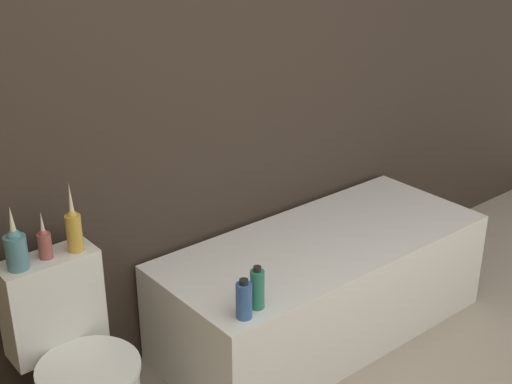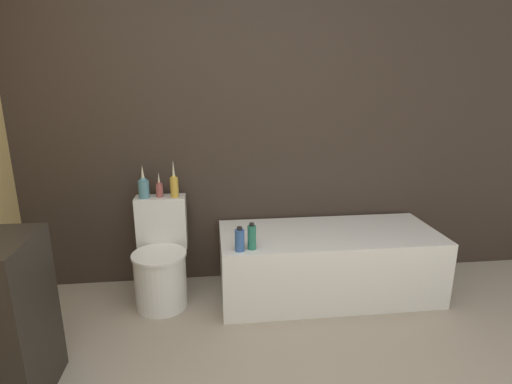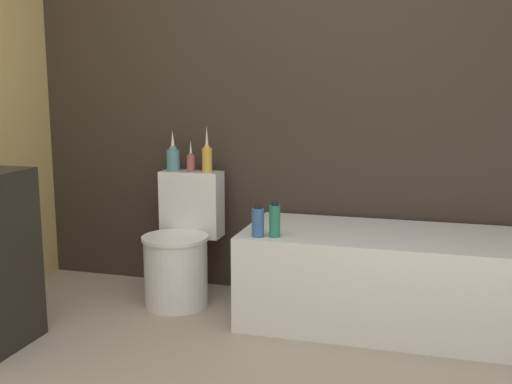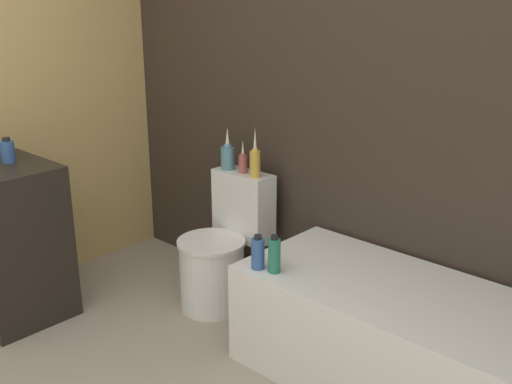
{
  "view_description": "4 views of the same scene",
  "coord_description": "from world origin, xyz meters",
  "px_view_note": "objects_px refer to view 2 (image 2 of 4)",
  "views": [
    {
      "loc": [
        -1.39,
        -0.4,
        2.04
      ],
      "look_at": [
        0.11,
        1.42,
        1.0
      ],
      "focal_mm": 50.0,
      "sensor_mm": 36.0,
      "label": 1
    },
    {
      "loc": [
        -0.14,
        -1.02,
        1.58
      ],
      "look_at": [
        0.16,
        1.56,
        0.85
      ],
      "focal_mm": 28.0,
      "sensor_mm": 36.0,
      "label": 2
    },
    {
      "loc": [
        0.84,
        -1.45,
        1.25
      ],
      "look_at": [
        -0.02,
        1.57,
        0.7
      ],
      "focal_mm": 42.0,
      "sensor_mm": 36.0,
      "label": 3
    },
    {
      "loc": [
        1.75,
        -0.47,
        1.72
      ],
      "look_at": [
        -0.01,
        1.44,
        0.85
      ],
      "focal_mm": 42.0,
      "sensor_mm": 36.0,
      "label": 4
    }
  ],
  "objects_px": {
    "vase_gold": "(144,187)",
    "vase_silver": "(159,189)",
    "shampoo_bottle_tall": "(240,240)",
    "bathtub": "(328,262)",
    "toilet": "(161,262)",
    "vase_bronze": "(174,185)",
    "shampoo_bottle_short": "(252,237)"
  },
  "relations": [
    {
      "from": "toilet",
      "to": "vase_silver",
      "type": "distance_m",
      "value": 0.54
    },
    {
      "from": "vase_gold",
      "to": "shampoo_bottle_tall",
      "type": "relative_size",
      "value": 1.48
    },
    {
      "from": "vase_gold",
      "to": "shampoo_bottle_tall",
      "type": "bearing_deg",
      "value": -35.08
    },
    {
      "from": "toilet",
      "to": "shampoo_bottle_tall",
      "type": "xyz_separation_m",
      "value": [
        0.55,
        -0.3,
        0.27
      ]
    },
    {
      "from": "shampoo_bottle_tall",
      "to": "shampoo_bottle_short",
      "type": "distance_m",
      "value": 0.09
    },
    {
      "from": "vase_gold",
      "to": "toilet",
      "type": "bearing_deg",
      "value": -57.06
    },
    {
      "from": "vase_gold",
      "to": "shampoo_bottle_short",
      "type": "distance_m",
      "value": 0.91
    },
    {
      "from": "vase_gold",
      "to": "vase_bronze",
      "type": "height_order",
      "value": "vase_bronze"
    },
    {
      "from": "vase_silver",
      "to": "vase_gold",
      "type": "bearing_deg",
      "value": -174.23
    },
    {
      "from": "vase_gold",
      "to": "shampoo_bottle_tall",
      "type": "height_order",
      "value": "vase_gold"
    },
    {
      "from": "vase_gold",
      "to": "vase_bronze",
      "type": "relative_size",
      "value": 0.88
    },
    {
      "from": "toilet",
      "to": "vase_silver",
      "type": "relative_size",
      "value": 4.0
    },
    {
      "from": "vase_bronze",
      "to": "shampoo_bottle_tall",
      "type": "height_order",
      "value": "vase_bronze"
    },
    {
      "from": "shampoo_bottle_tall",
      "to": "bathtub",
      "type": "bearing_deg",
      "value": 21.06
    },
    {
      "from": "bathtub",
      "to": "toilet",
      "type": "xyz_separation_m",
      "value": [
        -1.24,
        0.03,
        0.05
      ]
    },
    {
      "from": "vase_gold",
      "to": "vase_silver",
      "type": "distance_m",
      "value": 0.11
    },
    {
      "from": "bathtub",
      "to": "vase_bronze",
      "type": "xyz_separation_m",
      "value": [
        -1.13,
        0.2,
        0.59
      ]
    },
    {
      "from": "vase_silver",
      "to": "shampoo_bottle_tall",
      "type": "bearing_deg",
      "value": -40.79
    },
    {
      "from": "vase_silver",
      "to": "shampoo_bottle_tall",
      "type": "distance_m",
      "value": 0.77
    },
    {
      "from": "toilet",
      "to": "shampoo_bottle_short",
      "type": "distance_m",
      "value": 0.75
    },
    {
      "from": "vase_gold",
      "to": "shampoo_bottle_short",
      "type": "xyz_separation_m",
      "value": [
        0.75,
        -0.45,
        -0.25
      ]
    },
    {
      "from": "shampoo_bottle_tall",
      "to": "vase_silver",
      "type": "bearing_deg",
      "value": 139.21
    },
    {
      "from": "vase_gold",
      "to": "vase_silver",
      "type": "relative_size",
      "value": 1.31
    },
    {
      "from": "toilet",
      "to": "shampoo_bottle_short",
      "type": "bearing_deg",
      "value": -23.35
    },
    {
      "from": "shampoo_bottle_tall",
      "to": "shampoo_bottle_short",
      "type": "bearing_deg",
      "value": 14.26
    },
    {
      "from": "bathtub",
      "to": "vase_gold",
      "type": "distance_m",
      "value": 1.49
    },
    {
      "from": "shampoo_bottle_tall",
      "to": "shampoo_bottle_short",
      "type": "height_order",
      "value": "shampoo_bottle_short"
    },
    {
      "from": "toilet",
      "to": "vase_gold",
      "type": "distance_m",
      "value": 0.56
    },
    {
      "from": "shampoo_bottle_short",
      "to": "vase_silver",
      "type": "bearing_deg",
      "value": 144.32
    },
    {
      "from": "shampoo_bottle_tall",
      "to": "shampoo_bottle_short",
      "type": "xyz_separation_m",
      "value": [
        0.08,
        0.02,
        0.01
      ]
    },
    {
      "from": "toilet",
      "to": "shampoo_bottle_short",
      "type": "xyz_separation_m",
      "value": [
        0.64,
        -0.28,
        0.28
      ]
    },
    {
      "from": "bathtub",
      "to": "vase_bronze",
      "type": "relative_size",
      "value": 5.79
    }
  ]
}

